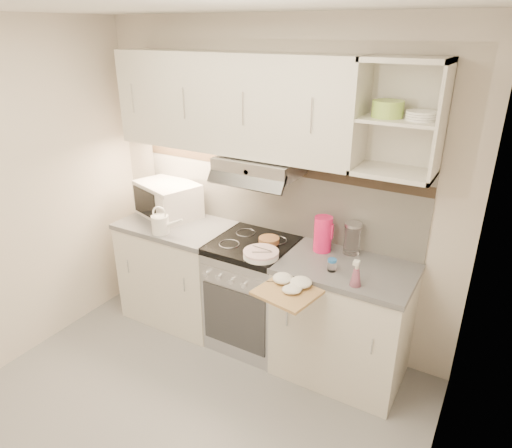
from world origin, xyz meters
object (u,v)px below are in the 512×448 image
at_px(pink_pitcher, 323,234).
at_px(spray_bottle, 356,275).
at_px(watering_can, 161,224).
at_px(cutting_board, 287,292).
at_px(glass_jar, 352,238).
at_px(electric_range, 253,293).
at_px(microwave, 168,199).
at_px(plate_stack, 261,254).

relative_size(pink_pitcher, spray_bottle, 1.36).
bearing_deg(watering_can, cutting_board, -26.79).
xyz_separation_m(glass_jar, spray_bottle, (0.17, -0.42, -0.04)).
relative_size(electric_range, pink_pitcher, 3.43).
xyz_separation_m(microwave, watering_can, (0.20, -0.32, -0.07)).
bearing_deg(cutting_board, microwave, 168.55).
height_order(watering_can, pink_pitcher, pink_pitcher).
relative_size(electric_range, glass_jar, 3.83).
height_order(spray_bottle, cutting_board, spray_bottle).
bearing_deg(spray_bottle, pink_pitcher, 132.79).
xyz_separation_m(electric_range, spray_bottle, (0.88, -0.22, 0.52)).
bearing_deg(microwave, watering_can, -40.53).
relative_size(watering_can, cutting_board, 0.74).
xyz_separation_m(electric_range, cutting_board, (0.52, -0.47, 0.42)).
distance_m(plate_stack, spray_bottle, 0.71).
distance_m(electric_range, cutting_board, 0.82).
bearing_deg(watering_can, electric_range, 1.68).
height_order(pink_pitcher, spray_bottle, pink_pitcher).
height_order(electric_range, glass_jar, glass_jar).
height_order(electric_range, watering_can, watering_can).
height_order(plate_stack, spray_bottle, spray_bottle).
xyz_separation_m(microwave, cutting_board, (1.44, -0.58, -0.18)).
bearing_deg(glass_jar, microwave, -176.69).
xyz_separation_m(microwave, glass_jar, (1.62, 0.09, -0.03)).
distance_m(microwave, glass_jar, 1.62).
height_order(plate_stack, cutting_board, plate_stack).
bearing_deg(electric_range, pink_pitcher, 14.96).
bearing_deg(glass_jar, spray_bottle, -67.42).
bearing_deg(plate_stack, electric_range, 133.36).
xyz_separation_m(electric_range, glass_jar, (0.70, 0.20, 0.57)).
xyz_separation_m(watering_can, glass_jar, (1.42, 0.42, 0.04)).
distance_m(microwave, watering_can, 0.39).
xyz_separation_m(watering_can, plate_stack, (0.88, 0.04, -0.06)).
xyz_separation_m(pink_pitcher, spray_bottle, (0.37, -0.36, -0.06)).
bearing_deg(plate_stack, glass_jar, 35.46).
relative_size(electric_range, watering_can, 3.41).
distance_m(plate_stack, glass_jar, 0.66).
relative_size(electric_range, spray_bottle, 4.65).
height_order(watering_can, cutting_board, watering_can).
height_order(plate_stack, glass_jar, glass_jar).
bearing_deg(microwave, electric_range, 11.19).
bearing_deg(spray_bottle, microwave, 166.08).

